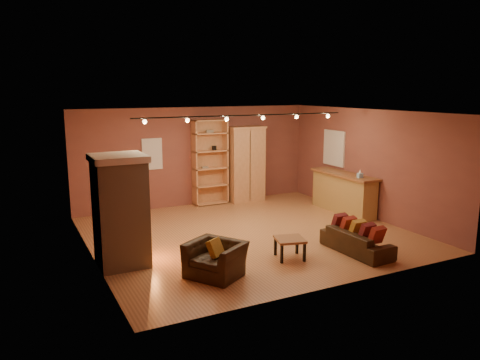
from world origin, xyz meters
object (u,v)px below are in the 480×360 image
bookcase (209,161)px  fireplace (121,211)px  coffee_table (290,241)px  armoire (246,164)px  bar_counter (343,192)px  loveseat (357,237)px  armchair (215,253)px

bookcase → fireplace: bearing=-132.3°
coffee_table → armoire: bearing=72.7°
bar_counter → loveseat: bearing=-124.2°
fireplace → bookcase: size_ratio=0.86×
bar_counter → loveseat: bar_counter is taller
bookcase → coffee_table: bookcase is taller
bookcase → loveseat: bearing=-78.8°
armoire → coffee_table: bearing=-107.3°
fireplace → bar_counter: 6.37m
armoire → bookcase: bearing=172.1°
armchair → coffee_table: 1.67m
fireplace → bar_counter: (6.24, 1.18, -0.51)m
fireplace → bar_counter: bearing=10.7°
fireplace → coffee_table: fireplace is taller
armchair → armoire: bearing=114.2°
loveseat → armchair: (-3.07, 0.19, 0.08)m
bar_counter → loveseat: 3.24m
fireplace → bar_counter: fireplace is taller
fireplace → armchair: size_ratio=1.86×
fireplace → armchair: fireplace is taller
armoire → bar_counter: 3.01m
bookcase → bar_counter: (2.86, -2.54, -0.70)m
bookcase → bar_counter: 3.89m
fireplace → armoire: size_ratio=0.95×
bar_counter → armoire: bearing=126.2°
bar_counter → coffee_table: bearing=-144.0°
bar_counter → loveseat: size_ratio=1.38×
armchair → bar_counter: bearing=84.0°
fireplace → armchair: 1.99m
loveseat → armchair: armchair is taller
fireplace → armchair: (1.35, -1.31, -0.64)m
armoire → armchair: bearing=-122.8°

